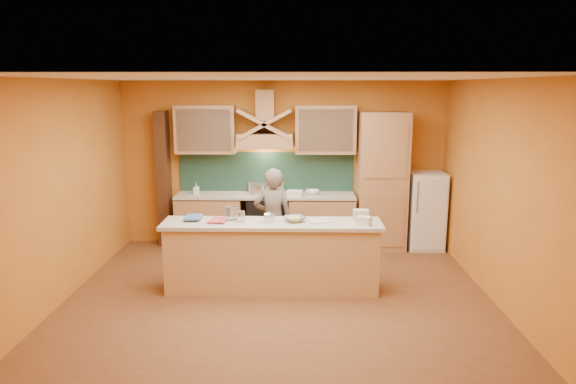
{
  "coord_description": "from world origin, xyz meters",
  "views": [
    {
      "loc": [
        0.23,
        -6.25,
        2.7
      ],
      "look_at": [
        0.1,
        0.9,
        1.23
      ],
      "focal_mm": 32.0,
      "sensor_mm": 36.0,
      "label": 1
    }
  ],
  "objects_px": {
    "person": "(273,220)",
    "mixing_bowl": "(295,219)",
    "kitchen_scale": "(269,219)",
    "stove": "(266,221)",
    "fridge": "(425,210)"
  },
  "relations": [
    {
      "from": "person",
      "to": "mixing_bowl",
      "type": "relative_size",
      "value": 5.64
    },
    {
      "from": "stove",
      "to": "mixing_bowl",
      "type": "height_order",
      "value": "mixing_bowl"
    },
    {
      "from": "mixing_bowl",
      "to": "kitchen_scale",
      "type": "bearing_deg",
      "value": -170.06
    },
    {
      "from": "person",
      "to": "kitchen_scale",
      "type": "bearing_deg",
      "value": 84.92
    },
    {
      "from": "kitchen_scale",
      "to": "mixing_bowl",
      "type": "xyz_separation_m",
      "value": [
        0.33,
        0.06,
        -0.01
      ]
    },
    {
      "from": "stove",
      "to": "person",
      "type": "relative_size",
      "value": 0.58
    },
    {
      "from": "stove",
      "to": "mixing_bowl",
      "type": "relative_size",
      "value": 3.27
    },
    {
      "from": "fridge",
      "to": "person",
      "type": "relative_size",
      "value": 0.84
    },
    {
      "from": "fridge",
      "to": "mixing_bowl",
      "type": "xyz_separation_m",
      "value": [
        -2.2,
        -1.87,
        0.33
      ]
    },
    {
      "from": "stove",
      "to": "fridge",
      "type": "distance_m",
      "value": 2.71
    },
    {
      "from": "stove",
      "to": "mixing_bowl",
      "type": "xyz_separation_m",
      "value": [
        0.5,
        -1.87,
        0.53
      ]
    },
    {
      "from": "stove",
      "to": "fridge",
      "type": "xyz_separation_m",
      "value": [
        2.7,
        0.0,
        0.2
      ]
    },
    {
      "from": "person",
      "to": "mixing_bowl",
      "type": "height_order",
      "value": "person"
    },
    {
      "from": "stove",
      "to": "kitchen_scale",
      "type": "bearing_deg",
      "value": -84.97
    },
    {
      "from": "kitchen_scale",
      "to": "mixing_bowl",
      "type": "relative_size",
      "value": 0.41
    }
  ]
}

